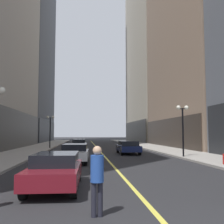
{
  "coord_description": "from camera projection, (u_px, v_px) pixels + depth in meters",
  "views": [
    {
      "loc": [
        -1.87,
        -3.15,
        2.09
      ],
      "look_at": [
        1.46,
        27.86,
        4.63
      ],
      "focal_mm": 41.73,
      "sensor_mm": 36.0,
      "label": 1
    }
  ],
  "objects": [
    {
      "name": "ground_plane",
      "position": [
        97.0,
        148.0,
        37.83
      ],
      "size": [
        200.0,
        200.0,
        0.0
      ],
      "primitive_type": "plane",
      "color": "#262628"
    },
    {
      "name": "sidewalk_left",
      "position": [
        39.0,
        147.0,
        36.96
      ],
      "size": [
        4.5,
        78.0,
        0.15
      ],
      "primitive_type": "cube",
      "color": "#9E9991",
      "rests_on": "ground"
    },
    {
      "name": "sidewalk_right",
      "position": [
        152.0,
        147.0,
        38.72
      ],
      "size": [
        4.5,
        78.0,
        0.15
      ],
      "primitive_type": "cube",
      "color": "#9E9991",
      "rests_on": "ground"
    },
    {
      "name": "lane_centre_stripe",
      "position": [
        97.0,
        148.0,
        37.83
      ],
      "size": [
        0.16,
        70.0,
        0.01
      ],
      "primitive_type": "cube",
      "color": "#E5D64C",
      "rests_on": "ground"
    },
    {
      "name": "building_right_mid",
      "position": [
        207.0,
        34.0,
        40.59
      ],
      "size": [
        13.47,
        24.0,
        35.12
      ],
      "color": "gray",
      "rests_on": "ground"
    },
    {
      "name": "building_right_far",
      "position": [
        162.0,
        26.0,
        66.93
      ],
      "size": [
        15.12,
        26.0,
        59.27
      ],
      "color": "#B7AD99",
      "rests_on": "ground"
    },
    {
      "name": "car_maroon",
      "position": [
        56.0,
        169.0,
        9.88
      ],
      "size": [
        1.92,
        4.43,
        1.32
      ],
      "color": "maroon",
      "rests_on": "ground"
    },
    {
      "name": "car_white",
      "position": [
        75.0,
        153.0,
        18.37
      ],
      "size": [
        2.02,
        4.38,
        1.32
      ],
      "color": "silver",
      "rests_on": "ground"
    },
    {
      "name": "car_navy",
      "position": [
        128.0,
        147.0,
        25.99
      ],
      "size": [
        1.96,
        4.35,
        1.32
      ],
      "color": "#141E4C",
      "rests_on": "ground"
    },
    {
      "name": "car_grey",
      "position": [
        79.0,
        144.0,
        32.69
      ],
      "size": [
        1.93,
        4.43,
        1.32
      ],
      "color": "slate",
      "rests_on": "ground"
    },
    {
      "name": "pedestrian_in_blue_hoodie",
      "position": [
        97.0,
        175.0,
        6.58
      ],
      "size": [
        0.4,
        0.4,
        1.76
      ],
      "color": "black",
      "rests_on": "ground"
    },
    {
      "name": "street_lamp_left_far",
      "position": [
        50.0,
        124.0,
        35.0
      ],
      "size": [
        1.06,
        0.36,
        4.43
      ],
      "color": "black",
      "rests_on": "ground"
    },
    {
      "name": "street_lamp_right_mid",
      "position": [
        183.0,
        119.0,
        21.92
      ],
      "size": [
        1.06,
        0.36,
        4.43
      ],
      "color": "black",
      "rests_on": "ground"
    }
  ]
}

